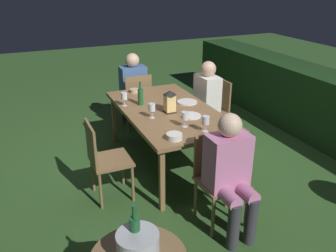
% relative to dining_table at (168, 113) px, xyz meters
% --- Properties ---
extents(ground_plane, '(16.00, 16.00, 0.00)m').
position_rel_dining_table_xyz_m(ground_plane, '(0.00, 0.00, -0.68)').
color(ground_plane, '#2D5123').
extents(dining_table, '(1.87, 1.03, 0.73)m').
position_rel_dining_table_xyz_m(dining_table, '(0.00, 0.00, 0.00)').
color(dining_table, olive).
rests_on(dining_table, ground).
extents(chair_side_left_b, '(0.42, 0.40, 0.87)m').
position_rel_dining_table_xyz_m(chair_side_left_b, '(0.42, -0.91, -0.20)').
color(chair_side_left_b, brown).
rests_on(chair_side_left_b, ground).
extents(chair_head_near, '(0.40, 0.42, 0.87)m').
position_rel_dining_table_xyz_m(chair_head_near, '(-1.18, 0.00, -0.20)').
color(chair_head_near, brown).
rests_on(chair_head_near, ground).
extents(person_in_blue, '(0.48, 0.38, 1.15)m').
position_rel_dining_table_xyz_m(person_in_blue, '(-1.38, 0.00, -0.05)').
color(person_in_blue, '#426699').
rests_on(person_in_blue, ground).
extents(chair_side_right_a, '(0.42, 0.40, 0.87)m').
position_rel_dining_table_xyz_m(chair_side_right_a, '(-0.42, 0.91, -0.20)').
color(chair_side_right_a, brown).
rests_on(chair_side_right_a, ground).
extents(person_in_cream, '(0.38, 0.47, 1.15)m').
position_rel_dining_table_xyz_m(person_in_cream, '(-0.42, 0.71, -0.05)').
color(person_in_cream, white).
rests_on(person_in_cream, ground).
extents(chair_head_far, '(0.40, 0.42, 0.87)m').
position_rel_dining_table_xyz_m(chair_head_far, '(1.18, 0.00, -0.20)').
color(chair_head_far, brown).
rests_on(chair_head_far, ground).
extents(person_in_pink, '(0.48, 0.38, 1.15)m').
position_rel_dining_table_xyz_m(person_in_pink, '(1.38, 0.00, -0.05)').
color(person_in_pink, '#C675A3').
rests_on(person_in_pink, ground).
extents(lantern_centerpiece, '(0.15, 0.15, 0.27)m').
position_rel_dining_table_xyz_m(lantern_centerpiece, '(0.10, -0.02, 0.20)').
color(lantern_centerpiece, black).
rests_on(lantern_centerpiece, dining_table).
extents(green_bottle_on_table, '(0.07, 0.07, 0.29)m').
position_rel_dining_table_xyz_m(green_bottle_on_table, '(-0.28, -0.25, 0.16)').
color(green_bottle_on_table, '#1E5B2D').
rests_on(green_bottle_on_table, dining_table).
extents(wine_glass_a, '(0.08, 0.08, 0.17)m').
position_rel_dining_table_xyz_m(wine_glass_a, '(0.55, -0.05, 0.17)').
color(wine_glass_a, silver).
rests_on(wine_glass_a, dining_table).
extents(wine_glass_b, '(0.08, 0.08, 0.17)m').
position_rel_dining_table_xyz_m(wine_glass_b, '(0.74, 0.09, 0.17)').
color(wine_glass_b, silver).
rests_on(wine_glass_b, dining_table).
extents(wine_glass_c, '(0.08, 0.08, 0.17)m').
position_rel_dining_table_xyz_m(wine_glass_c, '(-0.32, -0.44, 0.17)').
color(wine_glass_c, silver).
rests_on(wine_glass_c, dining_table).
extents(wine_glass_d, '(0.08, 0.08, 0.17)m').
position_rel_dining_table_xyz_m(wine_glass_d, '(0.18, -0.27, 0.17)').
color(wine_glass_d, silver).
rests_on(wine_glass_d, dining_table).
extents(plate_a, '(0.25, 0.25, 0.01)m').
position_rel_dining_table_xyz_m(plate_a, '(-0.12, 0.31, 0.06)').
color(plate_a, white).
rests_on(plate_a, dining_table).
extents(plate_b, '(0.23, 0.23, 0.01)m').
position_rel_dining_table_xyz_m(plate_b, '(0.31, 0.15, 0.06)').
color(plate_b, white).
rests_on(plate_b, dining_table).
extents(bowl_olives, '(0.13, 0.13, 0.05)m').
position_rel_dining_table_xyz_m(bowl_olives, '(-0.78, -0.16, 0.08)').
color(bowl_olives, '#BCAD8E').
rests_on(bowl_olives, dining_table).
extents(bowl_bread, '(0.16, 0.16, 0.06)m').
position_rel_dining_table_xyz_m(bowl_bread, '(0.78, -0.27, 0.08)').
color(bowl_bread, silver).
rests_on(bowl_bread, dining_table).
extents(ice_bucket, '(0.26, 0.26, 0.34)m').
position_rel_dining_table_xyz_m(ice_bucket, '(2.05, -1.09, 0.07)').
color(ice_bucket, '#B2B7BF').
rests_on(ice_bucket, side_table).
extents(hedge_backdrop, '(5.65, 0.63, 0.95)m').
position_rel_dining_table_xyz_m(hedge_backdrop, '(0.00, 2.33, -0.21)').
color(hedge_backdrop, '#193816').
rests_on(hedge_backdrop, ground).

